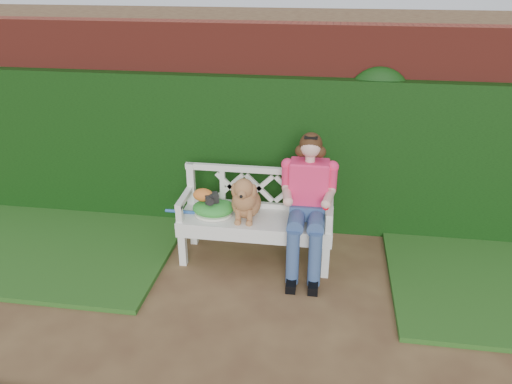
# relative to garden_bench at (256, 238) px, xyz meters

# --- Properties ---
(ground) EXTENTS (60.00, 60.00, 0.00)m
(ground) POSITION_rel_garden_bench_xyz_m (0.22, -0.95, -0.24)
(ground) COLOR #4C311F
(brick_wall) EXTENTS (10.00, 0.30, 2.20)m
(brick_wall) POSITION_rel_garden_bench_xyz_m (0.22, 0.95, 0.86)
(brick_wall) COLOR maroon
(brick_wall) RESTS_ON ground
(ivy_hedge) EXTENTS (10.00, 0.18, 1.70)m
(ivy_hedge) POSITION_rel_garden_bench_xyz_m (0.22, 0.73, 0.61)
(ivy_hedge) COLOR #113B0D
(ivy_hedge) RESTS_ON ground
(grass_left) EXTENTS (2.60, 2.00, 0.05)m
(grass_left) POSITION_rel_garden_bench_xyz_m (-2.18, -0.05, -0.21)
(grass_left) COLOR #265A1A
(grass_left) RESTS_ON ground
(garden_bench) EXTENTS (1.59, 0.63, 0.48)m
(garden_bench) POSITION_rel_garden_bench_xyz_m (0.00, 0.00, 0.00)
(garden_bench) COLOR white
(garden_bench) RESTS_ON ground
(seated_woman) EXTENTS (0.65, 0.81, 1.31)m
(seated_woman) POSITION_rel_garden_bench_xyz_m (0.50, -0.02, 0.41)
(seated_woman) COLOR #F95071
(seated_woman) RESTS_ON ground
(dog) EXTENTS (0.36, 0.46, 0.47)m
(dog) POSITION_rel_garden_bench_xyz_m (-0.10, -0.03, 0.47)
(dog) COLOR brown
(dog) RESTS_ON garden_bench
(tennis_racket) EXTENTS (0.76, 0.50, 0.03)m
(tennis_racket) POSITION_rel_garden_bench_xyz_m (-0.46, -0.03, 0.26)
(tennis_racket) COLOR silver
(tennis_racket) RESTS_ON garden_bench
(green_bag) EXTENTS (0.47, 0.40, 0.14)m
(green_bag) POSITION_rel_garden_bench_xyz_m (-0.43, -0.00, 0.31)
(green_bag) COLOR #1F6E27
(green_bag) RESTS_ON garden_bench
(camera_item) EXTENTS (0.16, 0.15, 0.09)m
(camera_item) POSITION_rel_garden_bench_xyz_m (-0.44, -0.02, 0.42)
(camera_item) COLOR black
(camera_item) RESTS_ON green_bag
(baseball_glove) EXTENTS (0.24, 0.20, 0.13)m
(baseball_glove) POSITION_rel_garden_bench_xyz_m (-0.52, -0.00, 0.44)
(baseball_glove) COLOR #CB6826
(baseball_glove) RESTS_ON green_bag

